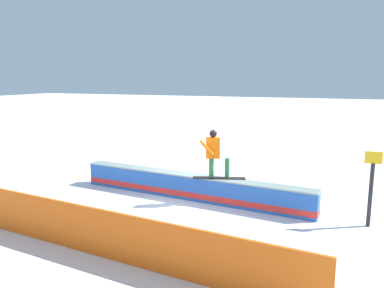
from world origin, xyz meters
The scene contains 5 objects.
ground_plane centered at (0.00, 0.00, 0.00)m, with size 120.00×120.00×0.00m, color white.
grind_box centered at (0.00, 0.00, 0.35)m, with size 7.60×1.26×0.76m.
snowboarder centered at (-0.82, 0.14, 1.53)m, with size 1.54×0.74×1.43m.
safety_fence centered at (0.00, 4.23, 0.52)m, with size 8.50×0.06×1.03m, color orange.
trail_marker centered at (-4.95, 0.38, 1.02)m, with size 0.40×0.10×1.91m.
Camera 1 is at (-4.14, 10.28, 3.67)m, focal length 35.14 mm.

